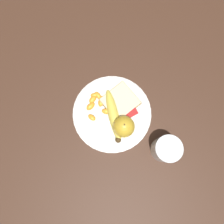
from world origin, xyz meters
TOP-DOWN VIEW (x-y plane):
  - ground_plane at (0.00, 0.00)m, footprint 3.00×3.00m
  - plate at (0.00, 0.00)m, footprint 0.27×0.27m
  - juice_glass at (-0.09, 0.19)m, footprint 0.08×0.08m
  - apple at (-0.01, 0.06)m, footprint 0.07×0.07m
  - banana at (0.00, 0.01)m, footprint 0.08×0.18m
  - bread_slice at (-0.04, -0.02)m, footprint 0.12×0.12m
  - fork at (0.00, 0.02)m, footprint 0.19×0.03m
  - jam_packet at (-0.06, 0.03)m, footprint 0.04×0.03m
  - orange_segment_0 at (0.00, -0.04)m, footprint 0.03×0.02m
  - orange_segment_1 at (0.05, -0.05)m, footprint 0.04×0.03m
  - orange_segment_2 at (0.01, -0.01)m, footprint 0.04×0.03m
  - orange_segment_3 at (0.01, -0.08)m, footprint 0.02×0.03m
  - orange_segment_4 at (0.01, -0.06)m, footprint 0.03×0.02m
  - orange_segment_5 at (0.02, -0.08)m, footprint 0.03×0.03m
  - orange_segment_6 at (0.07, -0.02)m, footprint 0.03×0.03m
  - orange_segment_7 at (0.00, -0.01)m, footprint 0.03×0.03m
  - orange_segment_8 at (0.01, -0.05)m, footprint 0.04×0.04m
  - orange_segment_9 at (0.04, -0.07)m, footprint 0.04×0.03m

SIDE VIEW (x-z plane):
  - ground_plane at x=0.00m, z-range 0.00..0.00m
  - plate at x=0.00m, z-range 0.00..0.02m
  - fork at x=0.00m, z-range 0.01..0.02m
  - orange_segment_4 at x=0.01m, z-range 0.01..0.03m
  - orange_segment_5 at x=0.02m, z-range 0.01..0.03m
  - orange_segment_3 at x=0.01m, z-range 0.01..0.03m
  - orange_segment_6 at x=0.07m, z-range 0.01..0.03m
  - orange_segment_7 at x=0.00m, z-range 0.01..0.03m
  - orange_segment_2 at x=0.01m, z-range 0.01..0.03m
  - orange_segment_9 at x=0.04m, z-range 0.01..0.03m
  - orange_segment_1 at x=0.05m, z-range 0.01..0.03m
  - orange_segment_0 at x=0.00m, z-range 0.01..0.03m
  - orange_segment_8 at x=0.01m, z-range 0.01..0.03m
  - jam_packet at x=-0.06m, z-range 0.01..0.03m
  - bread_slice at x=-0.04m, z-range 0.01..0.03m
  - banana at x=0.00m, z-range 0.01..0.05m
  - juice_glass at x=-0.09m, z-range 0.00..0.09m
  - apple at x=-0.01m, z-range 0.01..0.09m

